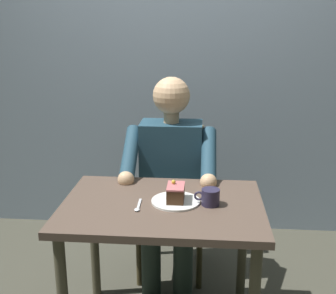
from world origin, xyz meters
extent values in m
cube|color=#90A2B7|center=(0.00, -1.27, 1.50)|extent=(6.40, 0.12, 3.00)
cube|color=brown|center=(0.00, 0.00, 0.70)|extent=(0.96, 0.68, 0.04)
cylinder|color=#4A4633|center=(-0.42, -0.28, 0.35)|extent=(0.05, 0.05, 0.70)
cylinder|color=#4A4633|center=(0.42, -0.28, 0.35)|extent=(0.05, 0.05, 0.70)
cube|color=#453C23|center=(0.00, -0.57, 0.45)|extent=(0.42, 0.42, 0.04)
cube|color=#453C23|center=(0.00, -0.76, 0.69)|extent=(0.38, 0.04, 0.45)
cylinder|color=#453C23|center=(-0.18, -0.39, 0.22)|extent=(0.04, 0.04, 0.45)
cylinder|color=#453C23|center=(0.18, -0.39, 0.22)|extent=(0.04, 0.04, 0.45)
cylinder|color=#453C23|center=(-0.18, -0.75, 0.22)|extent=(0.04, 0.04, 0.45)
cylinder|color=#453C23|center=(0.18, -0.75, 0.22)|extent=(0.04, 0.04, 0.45)
cube|color=#224355|center=(0.00, -0.55, 0.73)|extent=(0.36, 0.22, 0.52)
sphere|color=#D8AC80|center=(0.00, -0.55, 1.14)|extent=(0.21, 0.21, 0.21)
cylinder|color=#D8AC80|center=(0.00, -0.55, 1.01)|extent=(0.09, 0.09, 0.06)
cylinder|color=#224355|center=(-0.22, -0.41, 0.84)|extent=(0.08, 0.33, 0.26)
sphere|color=#D8AC80|center=(-0.22, -0.25, 0.74)|extent=(0.09, 0.09, 0.09)
cylinder|color=#224355|center=(0.22, -0.41, 0.84)|extent=(0.08, 0.33, 0.26)
sphere|color=#D8AC80|center=(0.22, -0.25, 0.74)|extent=(0.09, 0.09, 0.09)
cylinder|color=#28372F|center=(-0.09, -0.43, 0.45)|extent=(0.13, 0.38, 0.14)
cylinder|color=#28372F|center=(0.09, -0.43, 0.45)|extent=(0.13, 0.38, 0.14)
cylinder|color=#28372F|center=(-0.09, -0.25, 0.21)|extent=(0.11, 0.11, 0.43)
cylinder|color=#28372F|center=(0.09, -0.25, 0.21)|extent=(0.11, 0.11, 0.43)
cylinder|color=white|center=(-0.06, -0.02, 0.72)|extent=(0.23, 0.23, 0.01)
cube|color=#422917|center=(-0.06, -0.02, 0.76)|extent=(0.08, 0.12, 0.07)
cube|color=#CB6A6D|center=(-0.06, -0.02, 0.80)|extent=(0.08, 0.13, 0.01)
sphere|color=gold|center=(-0.05, -0.04, 0.81)|extent=(0.02, 0.02, 0.02)
cylinder|color=#2A253E|center=(-0.23, 0.00, 0.76)|extent=(0.09, 0.09, 0.08)
torus|color=#2A253E|center=(-0.17, 0.00, 0.76)|extent=(0.05, 0.01, 0.05)
cylinder|color=black|center=(-0.23, 0.00, 0.79)|extent=(0.08, 0.08, 0.01)
cube|color=silver|center=(0.11, 0.02, 0.72)|extent=(0.02, 0.11, 0.01)
ellipsoid|color=silver|center=(0.11, 0.09, 0.72)|extent=(0.03, 0.04, 0.01)
camera|label=1|loc=(-0.19, 1.88, 1.55)|focal=46.12mm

